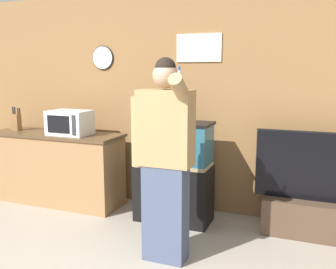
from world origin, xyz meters
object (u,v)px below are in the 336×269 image
object	(u,v)px
tv_on_stand	(315,206)
person_standing	(164,158)
knife_block	(16,122)
counter_island	(58,167)
microwave	(70,123)
aquarium_on_stand	(174,172)

from	to	relation	value
tv_on_stand	person_standing	size ratio (longest dim) A/B	0.69
knife_block	person_standing	bearing A→B (deg)	-19.44
counter_island	microwave	world-z (taller)	microwave
microwave	knife_block	world-z (taller)	knife_block
counter_island	knife_block	bearing A→B (deg)	-178.33
aquarium_on_stand	person_standing	size ratio (longest dim) A/B	0.63
microwave	tv_on_stand	size ratio (longest dim) A/B	0.40
aquarium_on_stand	knife_block	bearing A→B (deg)	179.66
person_standing	counter_island	bearing A→B (deg)	154.28
counter_island	microwave	size ratio (longest dim) A/B	3.46
microwave	tv_on_stand	world-z (taller)	microwave
knife_block	tv_on_stand	bearing A→B (deg)	2.27
person_standing	microwave	bearing A→B (deg)	151.96
microwave	aquarium_on_stand	world-z (taller)	microwave
microwave	knife_block	bearing A→B (deg)	178.72
knife_block	counter_island	bearing A→B (deg)	1.67
knife_block	aquarium_on_stand	world-z (taller)	knife_block
aquarium_on_stand	tv_on_stand	size ratio (longest dim) A/B	0.91
aquarium_on_stand	tv_on_stand	world-z (taller)	aquarium_on_stand
aquarium_on_stand	person_standing	bearing A→B (deg)	-74.53
microwave	aquarium_on_stand	bearing A→B (deg)	0.26
tv_on_stand	knife_block	bearing A→B (deg)	-177.73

